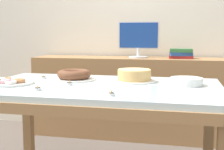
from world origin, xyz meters
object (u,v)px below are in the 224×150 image
object	(u,v)px
book_stack	(181,54)
cake_chocolate_round	(134,76)
plate_stack	(186,81)
tealight_left_edge	(38,89)
tealight_near_front	(111,94)
tealight_near_cakes	(193,79)
cake_golden_bundt	(74,75)
pastry_platter	(9,82)
computer_monitor	(139,40)
tealight_centre	(69,84)
tealight_right_edge	(43,77)

from	to	relation	value
book_stack	cake_chocolate_round	world-z (taller)	book_stack
plate_stack	tealight_left_edge	distance (m)	0.94
tealight_near_front	plate_stack	bearing A→B (deg)	48.08
cake_chocolate_round	tealight_near_cakes	distance (m)	0.43
cake_golden_bundt	pastry_platter	xyz separation A→B (m)	(-0.36, -0.26, -0.02)
book_stack	computer_monitor	bearing A→B (deg)	-179.82
tealight_near_cakes	tealight_near_front	bearing A→B (deg)	-123.48
book_stack	tealight_left_edge	distance (m)	1.80
computer_monitor	tealight_centre	size ratio (longest dim) A/B	10.60
plate_stack	cake_golden_bundt	bearing A→B (deg)	175.73
computer_monitor	tealight_right_edge	size ratio (longest dim) A/B	10.60
computer_monitor	tealight_centre	xyz separation A→B (m)	(-0.26, -1.37, -0.26)
pastry_platter	tealight_right_edge	world-z (taller)	pastry_platter
book_stack	tealight_near_cakes	bearing A→B (deg)	-84.88
tealight_near_cakes	tealight_near_front	size ratio (longest dim) A/B	1.00
cake_chocolate_round	tealight_centre	size ratio (longest dim) A/B	7.27
tealight_near_cakes	tealight_right_edge	world-z (taller)	same
pastry_platter	computer_monitor	bearing A→B (deg)	64.81
cake_golden_bundt	tealight_right_edge	xyz separation A→B (m)	(-0.24, 0.01, -0.02)
tealight_near_cakes	tealight_near_front	distance (m)	0.81
cake_golden_bundt	tealight_centre	xyz separation A→B (m)	(0.04, -0.21, -0.02)
cake_chocolate_round	tealight_near_front	world-z (taller)	cake_chocolate_round
tealight_centre	computer_monitor	bearing A→B (deg)	79.07
plate_stack	tealight_centre	xyz separation A→B (m)	(-0.74, -0.16, -0.01)
plate_stack	tealight_right_edge	bearing A→B (deg)	176.04
tealight_centre	tealight_near_cakes	bearing A→B (deg)	26.09
pastry_platter	tealight_right_edge	size ratio (longest dim) A/B	7.84
cake_chocolate_round	plate_stack	xyz separation A→B (m)	(0.35, -0.07, -0.02)
tealight_near_cakes	tealight_near_front	xyz separation A→B (m)	(-0.45, -0.68, 0.00)
computer_monitor	cake_golden_bundt	size ratio (longest dim) A/B	1.39
cake_chocolate_round	plate_stack	bearing A→B (deg)	-11.86
cake_chocolate_round	tealight_near_front	bearing A→B (deg)	-95.26
tealight_centre	tealight_near_front	distance (m)	0.45
pastry_platter	tealight_left_edge	xyz separation A→B (m)	(0.29, -0.18, -0.01)
tealight_left_edge	tealight_near_cakes	bearing A→B (deg)	34.05
pastry_platter	tealight_left_edge	bearing A→B (deg)	-31.50
cake_golden_bundt	cake_chocolate_round	bearing A→B (deg)	1.98
tealight_near_cakes	tealight_centre	distance (m)	0.88
computer_monitor	cake_chocolate_round	bearing A→B (deg)	-83.65
cake_chocolate_round	pastry_platter	size ratio (longest dim) A/B	0.93
book_stack	tealight_near_cakes	xyz separation A→B (m)	(0.09, -0.98, -0.12)
tealight_left_edge	computer_monitor	bearing A→B (deg)	76.65
plate_stack	tealight_near_cakes	xyz separation A→B (m)	(0.05, 0.23, -0.01)
tealight_near_cakes	tealight_right_edge	bearing A→B (deg)	-171.50
cake_golden_bundt	pastry_platter	bearing A→B (deg)	-144.03
tealight_left_edge	tealight_centre	size ratio (longest dim) A/B	1.00
cake_golden_bundt	tealight_near_front	bearing A→B (deg)	-52.43
plate_stack	computer_monitor	bearing A→B (deg)	111.45
plate_stack	tealight_near_cakes	distance (m)	0.24
tealight_right_edge	tealight_left_edge	bearing A→B (deg)	-68.99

